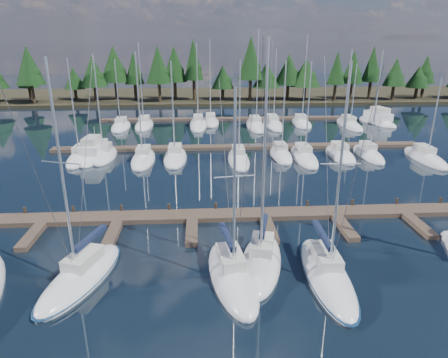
{
  "coord_description": "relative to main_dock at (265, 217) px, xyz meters",
  "views": [
    {
      "loc": [
        -5.17,
        -12.5,
        14.26
      ],
      "look_at": [
        -3.1,
        22.0,
        1.99
      ],
      "focal_mm": 32.0,
      "sensor_mm": 36.0,
      "label": 1
    }
  ],
  "objects": [
    {
      "name": "back_sailboat_rows",
      "position": [
        0.6,
        27.34,
        0.06
      ],
      "size": [
        45.15,
        32.47,
        16.37
      ],
      "color": "silver",
      "rests_on": "ground"
    },
    {
      "name": "tree_line",
      "position": [
        -3.66,
        62.86,
        7.12
      ],
      "size": [
        186.43,
        12.05,
        14.01
      ],
      "color": "black",
      "rests_on": "far_shore"
    },
    {
      "name": "far_shore",
      "position": [
        0.0,
        72.64,
        0.1
      ],
      "size": [
        220.0,
        30.0,
        0.6
      ],
      "primitive_type": "cube",
      "color": "#2A2517",
      "rests_on": "ground"
    },
    {
      "name": "back_docks",
      "position": [
        0.0,
        32.23,
        -0.0
      ],
      "size": [
        50.0,
        21.8,
        0.4
      ],
      "color": "#4B3B2F",
      "rests_on": "ground"
    },
    {
      "name": "motor_yacht_right",
      "position": [
        25.99,
        37.99,
        0.31
      ],
      "size": [
        5.32,
        9.92,
        4.73
      ],
      "color": "silver",
      "rests_on": "ground"
    },
    {
      "name": "front_sailboat_2",
      "position": [
        -3.4,
        -8.51,
        0.08
      ],
      "size": [
        3.74,
        8.83,
        12.67
      ],
      "color": "silver",
      "rests_on": "ground"
    },
    {
      "name": "motor_yacht_left",
      "position": [
        -18.56,
        19.22,
        0.29
      ],
      "size": [
        3.62,
        9.25,
        4.53
      ],
      "color": "silver",
      "rests_on": "ground"
    },
    {
      "name": "ground",
      "position": [
        0.0,
        12.64,
        -0.2
      ],
      "size": [
        260.0,
        260.0,
        0.0
      ],
      "primitive_type": "plane",
      "color": "black",
      "rests_on": "ground"
    },
    {
      "name": "main_dock",
      "position": [
        0.0,
        0.0,
        0.0
      ],
      "size": [
        44.0,
        6.13,
        0.9
      ],
      "color": "#4B3B2F",
      "rests_on": "ground"
    },
    {
      "name": "front_sailboat_3",
      "position": [
        -1.34,
        -7.02,
        0.1
      ],
      "size": [
        4.42,
        8.47,
        15.13
      ],
      "color": "silver",
      "rests_on": "ground"
    },
    {
      "name": "front_sailboat_1",
      "position": [
        -12.74,
        -8.07,
        0.09
      ],
      "size": [
        5.23,
        8.97,
        14.18
      ],
      "color": "silver",
      "rests_on": "ground"
    },
    {
      "name": "front_sailboat_4",
      "position": [
        2.54,
        -8.76,
        0.08
      ],
      "size": [
        2.82,
        9.64,
        13.96
      ],
      "color": "silver",
      "rests_on": "ground"
    }
  ]
}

